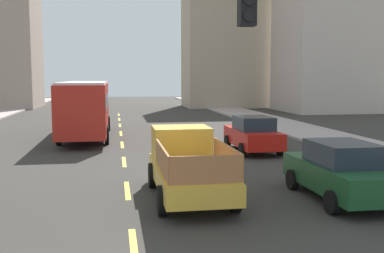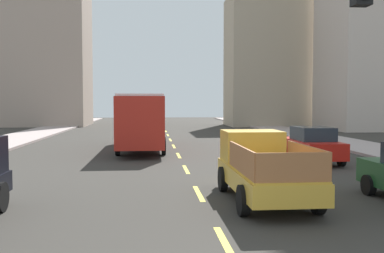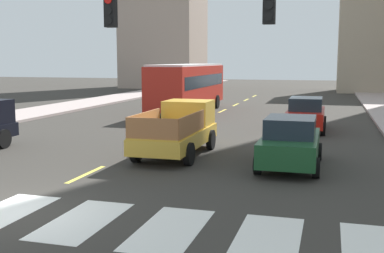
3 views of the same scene
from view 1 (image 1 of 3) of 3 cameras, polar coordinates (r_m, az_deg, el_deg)
sidewalk_right at (r=26.58m, az=17.83°, el=-1.71°), size 3.99×110.00×0.15m
lane_dash_0 at (r=10.02m, az=-7.29°, el=-14.80°), size 0.16×2.40×0.01m
lane_dash_1 at (r=14.79m, az=-8.09°, el=-7.89°), size 0.16×2.40×0.01m
lane_dash_2 at (r=19.68m, az=-8.49°, el=-4.37°), size 0.16×2.40×0.01m
lane_dash_3 at (r=24.61m, az=-8.73°, el=-2.26°), size 0.16×2.40×0.01m
lane_dash_4 at (r=29.57m, az=-8.89°, el=-0.85°), size 0.16×2.40×0.01m
lane_dash_5 at (r=34.54m, az=-9.00°, el=0.15°), size 0.16×2.40×0.01m
lane_dash_6 at (r=39.51m, az=-9.08°, el=0.90°), size 0.16×2.40×0.01m
lane_dash_7 at (r=44.50m, az=-9.15°, el=1.48°), size 0.16×2.40×0.01m
pickup_stakebed at (r=13.92m, az=-0.61°, el=-4.78°), size 2.18×5.20×1.96m
city_bus at (r=27.76m, az=-13.14°, el=2.65°), size 2.72×10.80×3.32m
sedan_mid at (r=22.16m, az=7.61°, el=-0.94°), size 2.02×4.40×1.72m
sedan_far at (r=14.07m, az=18.06°, el=-5.28°), size 2.02×4.40×1.72m
block_mid_right at (r=55.99m, az=4.29°, el=10.60°), size 9.97×7.01×15.85m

